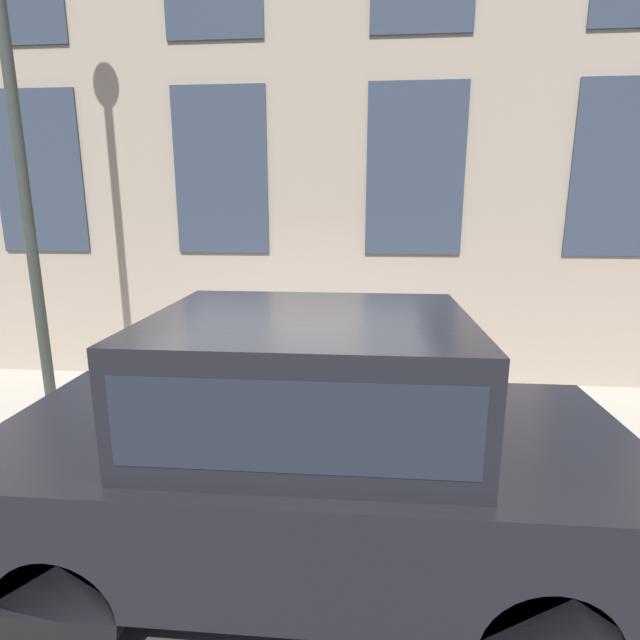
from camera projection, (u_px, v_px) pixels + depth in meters
ground_plane at (294, 476)px, 4.95m from camera, size 80.00×80.00×0.00m
sidewalk at (308, 417)px, 6.14m from camera, size 2.49×60.00×0.13m
building_facade at (318, 88)px, 6.57m from camera, size 0.33×40.00×8.23m
fire_hydrant at (293, 399)px, 5.39m from camera, size 0.37×0.48×0.85m
person at (346, 349)px, 5.53m from camera, size 0.37×0.25×1.54m
parked_car_charcoal_near at (310, 439)px, 3.45m from camera, size 1.97×4.32×1.92m
street_lamp at (6, 53)px, 4.93m from camera, size 0.36×0.36×6.48m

